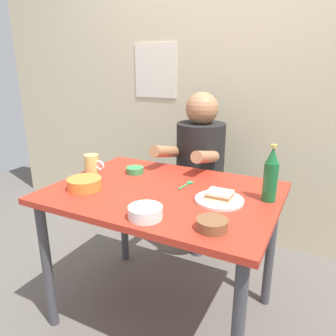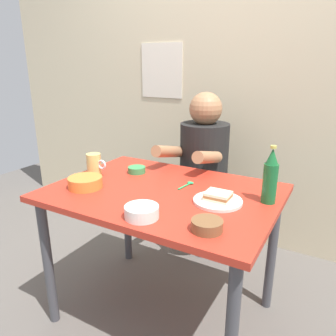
% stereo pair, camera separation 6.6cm
% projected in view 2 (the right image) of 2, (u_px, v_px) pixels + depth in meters
% --- Properties ---
extents(ground_plane, '(6.00, 6.00, 0.00)m').
position_uv_depth(ground_plane, '(164.00, 312.00, 1.81)').
color(ground_plane, '#59544F').
extents(wall_back, '(4.40, 0.09, 2.60)m').
position_uv_depth(wall_back, '(237.00, 69.00, 2.28)').
color(wall_back, beige).
rests_on(wall_back, ground).
extents(dining_table, '(1.10, 0.80, 0.74)m').
position_uv_depth(dining_table, '(163.00, 207.00, 1.61)').
color(dining_table, '#B72D1E').
rests_on(dining_table, ground).
extents(stool, '(0.34, 0.34, 0.45)m').
position_uv_depth(stool, '(202.00, 211.00, 2.25)').
color(stool, '#4C4C51').
rests_on(stool, ground).
extents(person_seated, '(0.33, 0.56, 0.72)m').
position_uv_depth(person_seated, '(203.00, 155.00, 2.11)').
color(person_seated, black).
rests_on(person_seated, stool).
extents(plate_orange, '(0.22, 0.22, 0.01)m').
position_uv_depth(plate_orange, '(218.00, 201.00, 1.43)').
color(plate_orange, silver).
rests_on(plate_orange, dining_table).
extents(sandwich, '(0.11, 0.09, 0.04)m').
position_uv_depth(sandwich, '(218.00, 196.00, 1.43)').
color(sandwich, beige).
rests_on(sandwich, plate_orange).
extents(beer_mug, '(0.13, 0.08, 0.12)m').
position_uv_depth(beer_mug, '(94.00, 164.00, 1.79)').
color(beer_mug, '#D1BC66').
rests_on(beer_mug, dining_table).
extents(beer_bottle, '(0.06, 0.06, 0.26)m').
position_uv_depth(beer_bottle, '(270.00, 177.00, 1.40)').
color(beer_bottle, '#19602D').
rests_on(beer_bottle, dining_table).
extents(rice_bowl_white, '(0.14, 0.14, 0.05)m').
position_uv_depth(rice_bowl_white, '(142.00, 211.00, 1.29)').
color(rice_bowl_white, silver).
rests_on(rice_bowl_white, dining_table).
extents(dip_bowl_green, '(0.10, 0.10, 0.03)m').
position_uv_depth(dip_bowl_green, '(137.00, 169.00, 1.83)').
color(dip_bowl_green, '#388C4C').
rests_on(dip_bowl_green, dining_table).
extents(soup_bowl_orange, '(0.17, 0.17, 0.05)m').
position_uv_depth(soup_bowl_orange, '(85.00, 182.00, 1.60)').
color(soup_bowl_orange, orange).
rests_on(soup_bowl_orange, dining_table).
extents(condiment_bowl_brown, '(0.12, 0.12, 0.04)m').
position_uv_depth(condiment_bowl_brown, '(207.00, 225.00, 1.19)').
color(condiment_bowl_brown, brown).
rests_on(condiment_bowl_brown, dining_table).
extents(spoon, '(0.04, 0.12, 0.01)m').
position_uv_depth(spoon, '(188.00, 184.00, 1.64)').
color(spoon, '#26A559').
rests_on(spoon, dining_table).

